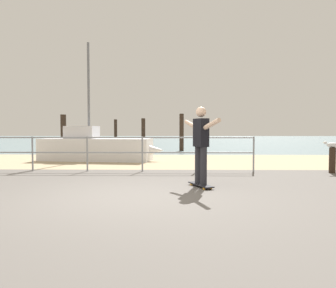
{
  "coord_description": "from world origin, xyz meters",
  "views": [
    {
      "loc": [
        0.86,
        -5.78,
        1.24
      ],
      "look_at": [
        0.72,
        2.0,
        0.9
      ],
      "focal_mm": 34.22,
      "sensor_mm": 36.0,
      "label": 1
    }
  ],
  "objects_px": {
    "skateboarder": "(201,141)",
    "bollard_short": "(332,161)",
    "skateboard": "(201,185)",
    "sailboat": "(100,148)",
    "seagull": "(332,145)"
  },
  "relations": [
    {
      "from": "skateboarder",
      "to": "bollard_short",
      "type": "xyz_separation_m",
      "value": [
        3.93,
        2.33,
        -0.64
      ]
    },
    {
      "from": "skateboard",
      "to": "skateboarder",
      "type": "relative_size",
      "value": 0.49
    },
    {
      "from": "sailboat",
      "to": "seagull",
      "type": "relative_size",
      "value": 12.1
    },
    {
      "from": "skateboard",
      "to": "seagull",
      "type": "xyz_separation_m",
      "value": [
        3.92,
        2.34,
        0.76
      ]
    },
    {
      "from": "skateboard",
      "to": "bollard_short",
      "type": "bearing_deg",
      "value": 30.63
    },
    {
      "from": "seagull",
      "to": "sailboat",
      "type": "bearing_deg",
      "value": 154.02
    },
    {
      "from": "bollard_short",
      "to": "sailboat",
      "type": "bearing_deg",
      "value": 154.0
    },
    {
      "from": "skateboarder",
      "to": "seagull",
      "type": "relative_size",
      "value": 3.96
    },
    {
      "from": "skateboard",
      "to": "bollard_short",
      "type": "distance_m",
      "value": 4.58
    },
    {
      "from": "skateboard",
      "to": "skateboarder",
      "type": "distance_m",
      "value": 0.95
    },
    {
      "from": "skateboarder",
      "to": "seagull",
      "type": "distance_m",
      "value": 4.56
    },
    {
      "from": "skateboard",
      "to": "bollard_short",
      "type": "relative_size",
      "value": 1.09
    },
    {
      "from": "skateboard",
      "to": "seagull",
      "type": "distance_m",
      "value": 4.62
    },
    {
      "from": "sailboat",
      "to": "skateboarder",
      "type": "distance_m",
      "value": 6.96
    },
    {
      "from": "bollard_short",
      "to": "skateboard",
      "type": "bearing_deg",
      "value": -149.37
    }
  ]
}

